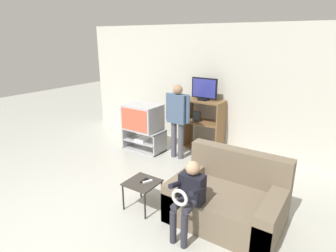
# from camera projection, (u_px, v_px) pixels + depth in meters

# --- Properties ---
(ground_plane) EXTENTS (18.00, 18.00, 0.00)m
(ground_plane) POSITION_uv_depth(u_px,v_px,m) (59.00, 234.00, 3.49)
(ground_plane) COLOR #B7B7AD
(wall_back) EXTENTS (6.40, 0.06, 2.60)m
(wall_back) POSITION_uv_depth(u_px,v_px,m) (203.00, 87.00, 6.13)
(wall_back) COLOR beige
(wall_back) RESTS_ON ground_plane
(tv_stand) EXTENTS (0.88, 0.46, 0.46)m
(tv_stand) POSITION_uv_depth(u_px,v_px,m) (144.00, 139.00, 6.05)
(tv_stand) COLOR #A8A8AD
(tv_stand) RESTS_ON ground_plane
(television_main) EXTENTS (0.75, 0.57, 0.53)m
(television_main) POSITION_uv_depth(u_px,v_px,m) (143.00, 117.00, 5.91)
(television_main) COLOR #B2B2B7
(television_main) RESTS_ON tv_stand
(media_shelf) EXTENTS (0.82, 0.45, 1.08)m
(media_shelf) POSITION_uv_depth(u_px,v_px,m) (203.00, 124.00, 6.03)
(media_shelf) COLOR brown
(media_shelf) RESTS_ON ground_plane
(television_flat) EXTENTS (0.57, 0.20, 0.46)m
(television_flat) POSITION_uv_depth(u_px,v_px,m) (204.00, 90.00, 5.80)
(television_flat) COLOR black
(television_flat) RESTS_ON media_shelf
(snack_table) EXTENTS (0.44, 0.44, 0.41)m
(snack_table) POSITION_uv_depth(u_px,v_px,m) (142.00, 185.00, 3.94)
(snack_table) COLOR #38332D
(snack_table) RESTS_ON ground_plane
(remote_control_black) EXTENTS (0.04, 0.15, 0.02)m
(remote_control_black) POSITION_uv_depth(u_px,v_px,m) (144.00, 180.00, 3.95)
(remote_control_black) COLOR black
(remote_control_black) RESTS_ON snack_table
(remote_control_white) EXTENTS (0.10, 0.15, 0.02)m
(remote_control_white) POSITION_uv_depth(u_px,v_px,m) (148.00, 181.00, 3.91)
(remote_control_white) COLOR silver
(remote_control_white) RESTS_ON snack_table
(couch) EXTENTS (1.40, 1.00, 0.88)m
(couch) POSITION_uv_depth(u_px,v_px,m) (228.00, 200.00, 3.71)
(couch) COLOR #756651
(couch) RESTS_ON ground_plane
(person_standing_adult) EXTENTS (0.53, 0.20, 1.48)m
(person_standing_adult) POSITION_uv_depth(u_px,v_px,m) (178.00, 115.00, 5.44)
(person_standing_adult) COLOR #4C4C56
(person_standing_adult) RESTS_ON ground_plane
(person_seated_child) EXTENTS (0.33, 0.43, 0.96)m
(person_seated_child) POSITION_uv_depth(u_px,v_px,m) (188.00, 194.00, 3.32)
(person_seated_child) COLOR #2D2D38
(person_seated_child) RESTS_ON ground_plane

